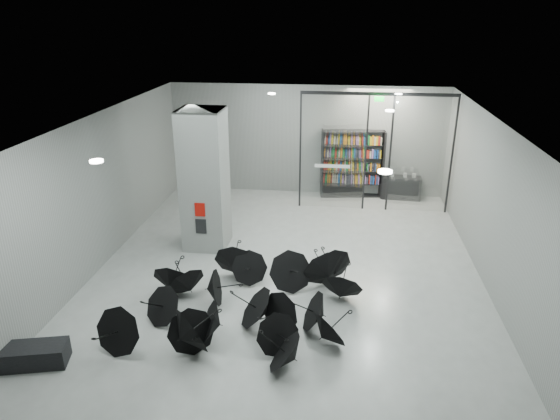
# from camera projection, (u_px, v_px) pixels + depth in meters

# --- Properties ---
(room) EXTENTS (14.00, 14.02, 4.01)m
(room) POSITION_uv_depth(u_px,v_px,m) (285.00, 177.00, 11.69)
(room) COLOR gray
(room) RESTS_ON ground
(column) EXTENTS (1.20, 1.20, 4.00)m
(column) POSITION_uv_depth(u_px,v_px,m) (205.00, 180.00, 14.14)
(column) COLOR slate
(column) RESTS_ON ground
(fire_cabinet) EXTENTS (0.28, 0.04, 0.38)m
(fire_cabinet) POSITION_uv_depth(u_px,v_px,m) (200.00, 210.00, 13.80)
(fire_cabinet) COLOR #A50A07
(fire_cabinet) RESTS_ON column
(info_panel) EXTENTS (0.30, 0.03, 0.42)m
(info_panel) POSITION_uv_depth(u_px,v_px,m) (201.00, 226.00, 13.99)
(info_panel) COLOR black
(info_panel) RESTS_ON column
(exit_sign) EXTENTS (0.30, 0.06, 0.15)m
(exit_sign) POSITION_uv_depth(u_px,v_px,m) (379.00, 99.00, 15.95)
(exit_sign) COLOR #0CE533
(exit_sign) RESTS_ON room
(glass_partition) EXTENTS (5.06, 0.08, 4.00)m
(glass_partition) POSITION_uv_depth(u_px,v_px,m) (375.00, 148.00, 16.74)
(glass_partition) COLOR silver
(glass_partition) RESTS_ON ground
(bench) EXTENTS (1.39, 0.86, 0.42)m
(bench) POSITION_uv_depth(u_px,v_px,m) (33.00, 355.00, 9.77)
(bench) COLOR black
(bench) RESTS_ON ground
(bookshelf) EXTENTS (2.28, 0.77, 2.46)m
(bookshelf) POSITION_uv_depth(u_px,v_px,m) (352.00, 164.00, 18.32)
(bookshelf) COLOR black
(bookshelf) RESTS_ON ground
(shop_counter) EXTENTS (1.39, 0.63, 0.82)m
(shop_counter) POSITION_uv_depth(u_px,v_px,m) (401.00, 188.00, 18.38)
(shop_counter) COLOR black
(shop_counter) RESTS_ON ground
(umbrella_cluster) EXTENTS (5.57, 4.47, 1.29)m
(umbrella_cluster) POSITION_uv_depth(u_px,v_px,m) (251.00, 304.00, 11.29)
(umbrella_cluster) COLOR black
(umbrella_cluster) RESTS_ON ground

